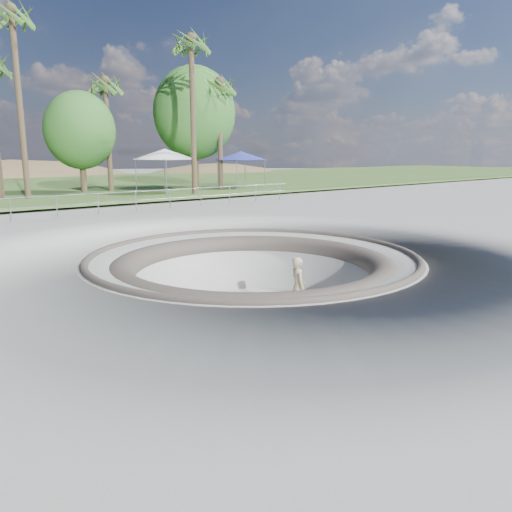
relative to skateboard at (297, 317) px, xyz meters
name	(u,v)px	position (x,y,z in m)	size (l,w,h in m)	color
ground	(253,256)	(-0.77, 1.23, 1.84)	(180.00, 180.00, 0.00)	#A7A7A2
skate_bowl	(253,312)	(-0.77, 1.23, 0.01)	(14.00, 14.00, 4.10)	#A7A7A2
safety_railing	(98,203)	(-0.77, 13.23, 2.53)	(25.00, 0.06, 1.03)	gray
skateboard	(297,317)	(0.00, 0.00, 0.00)	(0.82, 0.38, 0.08)	olive
skater	(298,287)	(0.00, 0.00, 0.95)	(0.68, 0.45, 1.86)	tan
canopy_white	(165,154)	(7.58, 21.36, 4.84)	(5.87, 5.87, 3.11)	gray
canopy_blue	(241,156)	(14.90, 21.99, 4.70)	(5.83, 5.83, 2.95)	gray
palm_c	(12,22)	(-1.36, 22.97, 12.50)	(2.60, 2.60, 12.02)	brown
palm_d	(105,87)	(5.35, 25.74, 9.62)	(2.60, 2.60, 8.89)	brown
palm_e	(191,48)	(8.80, 19.47, 11.77)	(2.60, 2.60, 11.22)	brown
palm_f	(219,88)	(13.11, 22.33, 9.85)	(2.60, 2.60, 9.14)	brown
bushy_tree_mid	(80,131)	(3.24, 25.62, 6.49)	(5.02, 4.56, 7.24)	brown
bushy_tree_right	(195,113)	(12.44, 24.88, 8.09)	(6.79, 6.17, 9.80)	brown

